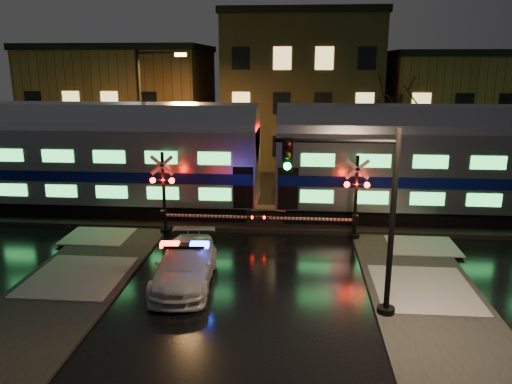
{
  "coord_description": "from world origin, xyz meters",
  "views": [
    {
      "loc": [
        1.83,
        -20.08,
        8.08
      ],
      "look_at": [
        -0.08,
        2.5,
        2.2
      ],
      "focal_mm": 35.0,
      "sensor_mm": 36.0,
      "label": 1
    }
  ],
  "objects_px": {
    "police_car": "(185,265)",
    "streetlight": "(146,115)",
    "crossing_signal_right": "(348,206)",
    "traffic_light": "(361,220)",
    "crossing_signal_left": "(171,202)"
  },
  "relations": [
    {
      "from": "crossing_signal_right",
      "to": "police_car",
      "type": "bearing_deg",
      "value": -140.64
    },
    {
      "from": "police_car",
      "to": "traffic_light",
      "type": "height_order",
      "value": "traffic_light"
    },
    {
      "from": "police_car",
      "to": "crossing_signal_left",
      "type": "bearing_deg",
      "value": 105.68
    },
    {
      "from": "police_car",
      "to": "crossing_signal_right",
      "type": "relative_size",
      "value": 0.92
    },
    {
      "from": "police_car",
      "to": "streetlight",
      "type": "distance_m",
      "value": 13.68
    },
    {
      "from": "crossing_signal_left",
      "to": "police_car",
      "type": "bearing_deg",
      "value": -70.82
    },
    {
      "from": "streetlight",
      "to": "crossing_signal_right",
      "type": "bearing_deg",
      "value": -30.44
    },
    {
      "from": "police_car",
      "to": "traffic_light",
      "type": "relative_size",
      "value": 0.84
    },
    {
      "from": "crossing_signal_left",
      "to": "streetlight",
      "type": "distance_m",
      "value": 8.13
    },
    {
      "from": "traffic_light",
      "to": "streetlight",
      "type": "bearing_deg",
      "value": 142.24
    },
    {
      "from": "crossing_signal_right",
      "to": "streetlight",
      "type": "distance_m",
      "value": 13.66
    },
    {
      "from": "crossing_signal_right",
      "to": "crossing_signal_left",
      "type": "height_order",
      "value": "crossing_signal_left"
    },
    {
      "from": "crossing_signal_right",
      "to": "crossing_signal_left",
      "type": "relative_size",
      "value": 0.99
    },
    {
      "from": "crossing_signal_right",
      "to": "crossing_signal_left",
      "type": "xyz_separation_m",
      "value": [
        -8.31,
        0.0,
        0.01
      ]
    },
    {
      "from": "crossing_signal_right",
      "to": "streetlight",
      "type": "relative_size",
      "value": 0.64
    }
  ]
}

